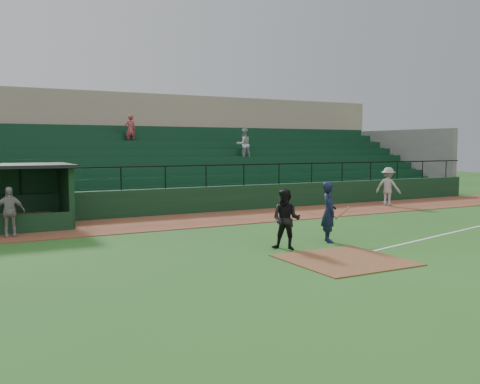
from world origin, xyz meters
name	(u,v)px	position (x,y,z in m)	size (l,w,h in m)	color
ground	(322,254)	(0.00, 0.00, 0.00)	(90.00, 90.00, 0.00)	#24561C
warning_track	(206,219)	(0.00, 8.00, 0.01)	(40.00, 4.00, 0.03)	brown
home_plate_dirt	(344,260)	(0.00, -1.00, 0.01)	(3.00, 3.00, 0.03)	brown
foul_line	(473,228)	(8.00, 1.20, 0.01)	(18.00, 0.09, 0.01)	white
stadium_structure	(143,160)	(0.00, 16.46, 2.30)	(38.00, 13.08, 6.40)	black
batter_at_plate	(329,212)	(1.33, 1.42, 0.98)	(1.15, 0.84, 1.96)	#101732
umpire	(286,219)	(-0.57, 1.02, 0.91)	(0.88, 0.69, 1.82)	black
runner	(388,187)	(10.34, 8.14, 1.01)	(1.27, 0.73, 1.97)	#9D9793
dugout_player_a	(9,212)	(-7.68, 7.23, 0.88)	(0.99, 0.41, 1.70)	#999490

